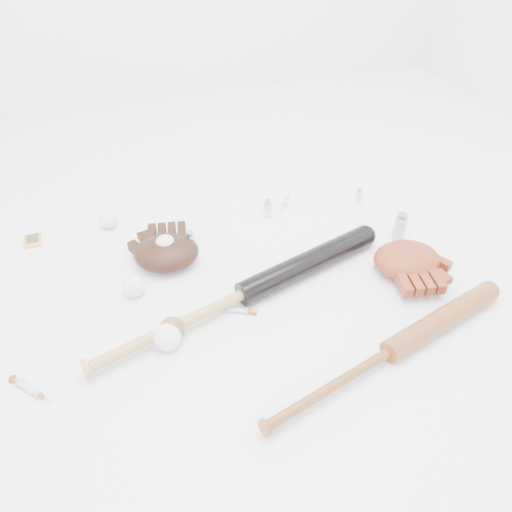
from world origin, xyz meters
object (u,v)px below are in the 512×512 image
object	(u,v)px
bat_dark	(244,293)
glove_dark	(166,252)
bat_wood	(391,351)
pedestal	(167,257)

from	to	relation	value
bat_dark	glove_dark	xyz separation A→B (m)	(-0.18, 0.25, 0.01)
bat_dark	glove_dark	world-z (taller)	glove_dark
glove_dark	bat_wood	bearing A→B (deg)	-38.67
pedestal	bat_dark	bearing A→B (deg)	-55.03
bat_dark	glove_dark	bearing A→B (deg)	109.91
bat_dark	pedestal	xyz separation A→B (m)	(-0.18, 0.26, -0.02)
bat_dark	bat_wood	distance (m)	0.44
glove_dark	pedestal	distance (m)	0.03
bat_wood	glove_dark	size ratio (longest dim) A/B	3.47
bat_wood	pedestal	size ratio (longest dim) A/B	13.51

